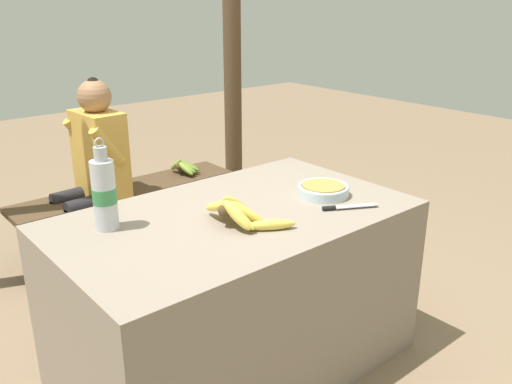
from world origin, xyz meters
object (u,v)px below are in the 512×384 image
banana_bunch_ripe (232,209)px  seated_vendor (94,161)px  wooden_bench (128,199)px  water_bottle (104,193)px  serving_bowl (323,189)px  loose_banana_front (271,225)px  support_post_far (232,36)px  banana_bunch_green (184,166)px  knife (342,207)px

banana_bunch_ripe → seated_vendor: bearing=87.7°
wooden_bench → water_bottle: bearing=-119.3°
banana_bunch_ripe → serving_bowl: bearing=-0.2°
water_bottle → loose_banana_front: (0.47, -0.41, -0.12)m
serving_bowl → support_post_far: (0.74, 1.61, 0.54)m
banana_bunch_ripe → banana_bunch_green: size_ratio=1.18×
serving_bowl → seated_vendor: seated_vendor is taller
serving_bowl → support_post_far: size_ratio=0.09×
loose_banana_front → support_post_far: (1.17, 1.75, 0.55)m
water_bottle → knife: water_bottle is taller
banana_bunch_ripe → serving_bowl: 0.51m
loose_banana_front → seated_vendor: size_ratio=0.16×
seated_vendor → water_bottle: bearing=64.9°
water_bottle → wooden_bench: 1.43m
wooden_bench → support_post_far: bearing=9.9°
water_bottle → wooden_bench: size_ratio=0.25×
banana_bunch_ripe → loose_banana_front: size_ratio=1.63×
loose_banana_front → banana_bunch_green: (0.61, 1.58, -0.27)m
wooden_bench → seated_vendor: 0.37m
support_post_far → knife: bearing=-114.3°
banana_bunch_green → knife: bearing=-98.8°
knife → loose_banana_front: bearing=-157.6°
loose_banana_front → wooden_bench: bearing=83.3°
support_post_far → seated_vendor: bearing=-170.2°
serving_bowl → banana_bunch_green: bearing=82.5°
seated_vendor → support_post_far: bearing=-173.8°
water_bottle → banana_bunch_ripe: bearing=-35.4°
banana_bunch_ripe → serving_bowl: (0.51, -0.00, -0.04)m
seated_vendor → banana_bunch_ripe: bearing=84.0°
water_bottle → serving_bowl: bearing=-17.2°
seated_vendor → support_post_far: size_ratio=0.44×
seated_vendor → serving_bowl: bearing=104.1°
loose_banana_front → support_post_far: bearing=56.2°
serving_bowl → loose_banana_front: bearing=-162.7°
seated_vendor → loose_banana_front: bearing=87.3°
water_bottle → banana_bunch_green: 1.64m
loose_banana_front → knife: size_ratio=0.84×
banana_bunch_green → water_bottle: bearing=-132.8°
banana_bunch_ripe → knife: bearing=-20.8°
serving_bowl → wooden_bench: 1.52m
support_post_far → loose_banana_front: bearing=-123.8°
serving_bowl → knife: bearing=-110.2°
banana_bunch_ripe → banana_bunch_green: 1.63m
loose_banana_front → knife: bearing=-5.5°
serving_bowl → seated_vendor: (-0.45, 1.41, -0.11)m
water_bottle → loose_banana_front: 0.63m
knife → seated_vendor: seated_vendor is taller
wooden_bench → banana_bunch_green: bearing=0.7°
water_bottle → seated_vendor: seated_vendor is taller
knife → support_post_far: support_post_far is taller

